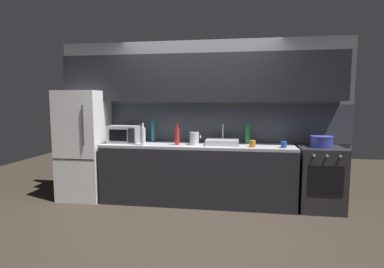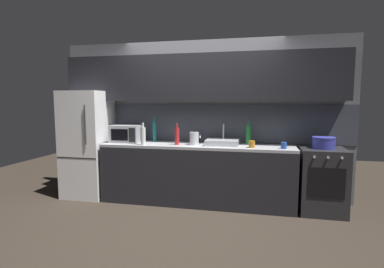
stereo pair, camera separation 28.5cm
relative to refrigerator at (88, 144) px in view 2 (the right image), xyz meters
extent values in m
plane|color=#2D261E|center=(1.82, -0.90, -0.85)|extent=(10.00, 10.00, 0.00)
cube|color=slate|center=(1.82, 0.40, 0.40)|extent=(4.61, 0.10, 2.50)
cube|color=#3D424C|center=(1.82, 0.35, 0.35)|extent=(4.61, 0.01, 0.60)
cube|color=black|center=(1.82, 0.18, 1.05)|extent=(4.24, 0.34, 0.70)
cube|color=black|center=(1.82, 0.00, -0.42)|extent=(2.87, 0.60, 0.86)
cube|color=#9E9EA3|center=(1.82, 0.00, 0.03)|extent=(2.87, 0.60, 0.04)
cube|color=white|center=(0.00, 0.00, 0.00)|extent=(0.68, 0.66, 1.71)
cube|color=black|center=(0.00, -0.33, -0.17)|extent=(0.67, 0.00, 0.01)
cylinder|color=#333333|center=(0.19, -0.35, 0.34)|extent=(0.02, 0.02, 0.60)
cube|color=#232326|center=(3.59, 0.00, -0.40)|extent=(0.60, 0.60, 0.90)
cube|color=black|center=(3.59, -0.30, -0.36)|extent=(0.45, 0.01, 0.40)
cylinder|color=#B2B2B7|center=(3.43, -0.31, -0.02)|extent=(0.03, 0.02, 0.03)
cylinder|color=#B2B2B7|center=(3.59, -0.31, -0.02)|extent=(0.03, 0.02, 0.03)
cylinder|color=#B2B2B7|center=(3.76, -0.31, -0.02)|extent=(0.03, 0.02, 0.03)
cube|color=#A8AAAF|center=(0.68, 0.02, 0.18)|extent=(0.46, 0.34, 0.27)
cube|color=black|center=(0.64, -0.15, 0.18)|extent=(0.28, 0.01, 0.18)
cube|color=black|center=(0.85, -0.15, 0.18)|extent=(0.10, 0.01, 0.22)
cube|color=#ADAFB5|center=(2.20, 0.03, 0.09)|extent=(0.48, 0.38, 0.08)
cylinder|color=silver|center=(2.20, 0.16, 0.24)|extent=(0.02, 0.02, 0.22)
cylinder|color=#B7BABF|center=(1.78, -0.03, 0.14)|extent=(0.14, 0.14, 0.19)
sphere|color=black|center=(1.78, -0.03, 0.25)|extent=(0.02, 0.02, 0.02)
cone|color=#B7BABF|center=(1.87, -0.03, 0.18)|extent=(0.03, 0.03, 0.05)
cylinder|color=#A82323|center=(1.54, -0.09, 0.17)|extent=(0.07, 0.07, 0.26)
cylinder|color=#A82323|center=(1.54, -0.09, 0.34)|extent=(0.03, 0.03, 0.07)
cylinder|color=#1E6B2D|center=(2.57, 0.18, 0.19)|extent=(0.08, 0.08, 0.28)
cylinder|color=#1E6B2D|center=(2.57, 0.18, 0.36)|extent=(0.03, 0.03, 0.07)
cylinder|color=silver|center=(1.05, -0.21, 0.18)|extent=(0.08, 0.08, 0.26)
cylinder|color=silver|center=(1.05, -0.21, 0.34)|extent=(0.03, 0.03, 0.07)
cylinder|color=#19666B|center=(1.09, 0.19, 0.21)|extent=(0.06, 0.06, 0.32)
cylinder|color=#19666B|center=(1.09, 0.19, 0.40)|extent=(0.02, 0.02, 0.07)
cylinder|color=#234299|center=(3.06, -0.14, 0.09)|extent=(0.08, 0.08, 0.09)
cylinder|color=#B27019|center=(2.63, -0.15, 0.10)|extent=(0.08, 0.08, 0.10)
cylinder|color=#333899|center=(3.59, 0.00, 0.12)|extent=(0.30, 0.30, 0.14)
cylinder|color=#333899|center=(3.59, 0.00, 0.20)|extent=(0.30, 0.30, 0.02)
camera|label=1|loc=(2.41, -4.39, 0.68)|focal=27.88mm
camera|label=2|loc=(2.69, -4.34, 0.68)|focal=27.88mm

